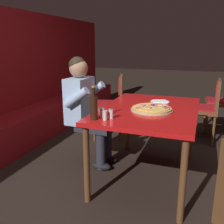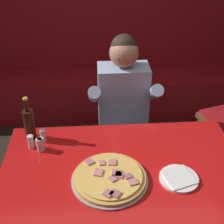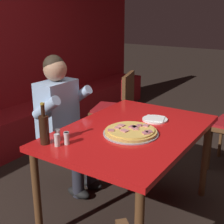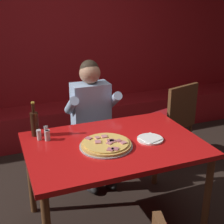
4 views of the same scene
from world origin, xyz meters
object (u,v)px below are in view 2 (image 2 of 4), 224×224
main_dining_table (124,184)px  shaker_parmesan (43,136)px  shaker_oregano (40,145)px  shaker_black_pepper (41,145)px  plate_white_paper (179,178)px  beer_bottle (29,123)px  pizza (110,178)px  shaker_red_pepper_flakes (31,142)px  diner_seated_blue_shirt (124,111)px

main_dining_table → shaker_parmesan: size_ratio=15.97×
shaker_oregano → main_dining_table: bearing=-25.8°
shaker_black_pepper → shaker_parmesan: (0.00, 0.08, 0.00)m
plate_white_paper → shaker_parmesan: size_ratio=2.44×
beer_bottle → shaker_oregano: (0.07, -0.13, -0.07)m
main_dining_table → shaker_parmesan: shaker_parmesan is taller
beer_bottle → shaker_black_pepper: size_ratio=3.40×
beer_bottle → shaker_oregano: bearing=-61.7°
pizza → shaker_black_pepper: bearing=144.4°
main_dining_table → plate_white_paper: bearing=-11.9°
shaker_parmesan → shaker_red_pepper_flakes: (-0.07, -0.05, 0.00)m
beer_bottle → shaker_red_pepper_flakes: bearing=-81.6°
pizza → shaker_red_pepper_flakes: 0.55m
plate_white_paper → diner_seated_blue_shirt: size_ratio=0.16×
shaker_red_pepper_flakes → shaker_oregano: 0.07m
shaker_red_pepper_flakes → plate_white_paper: bearing=-21.6°
main_dining_table → diner_seated_blue_shirt: diner_seated_blue_shirt is taller
shaker_red_pepper_flakes → shaker_parmesan: bearing=39.6°
shaker_parmesan → plate_white_paper: bearing=-26.7°
pizza → beer_bottle: size_ratio=1.41×
diner_seated_blue_shirt → plate_white_paper: bearing=-75.1°
main_dining_table → pizza: pizza is taller
pizza → shaker_red_pepper_flakes: size_ratio=4.78×
plate_white_paper → shaker_oregano: 0.83m
main_dining_table → beer_bottle: (-0.55, 0.37, 0.19)m
shaker_parmesan → beer_bottle: bearing=152.0°
shaker_red_pepper_flakes → diner_seated_blue_shirt: bearing=37.8°
shaker_oregano → beer_bottle: bearing=118.3°
shaker_parmesan → diner_seated_blue_shirt: 0.70m
shaker_red_pepper_flakes → shaker_black_pepper: bearing=-23.2°
plate_white_paper → beer_bottle: bearing=153.2°
pizza → shaker_black_pepper: shaker_black_pepper is taller
shaker_black_pepper → shaker_oregano: size_ratio=1.00×
plate_white_paper → beer_bottle: size_ratio=0.72×
shaker_red_pepper_flakes → shaker_oregano: (0.06, -0.03, 0.00)m
diner_seated_blue_shirt → beer_bottle: bearing=-148.9°
shaker_oregano → diner_seated_blue_shirt: size_ratio=0.07×
shaker_black_pepper → diner_seated_blue_shirt: (0.55, 0.50, -0.11)m
shaker_oregano → diner_seated_blue_shirt: 0.76m
beer_bottle → shaker_parmesan: 0.12m
pizza → shaker_oregano: size_ratio=4.78×
shaker_red_pepper_flakes → diner_seated_blue_shirt: size_ratio=0.07×
main_dining_table → beer_bottle: 0.69m
plate_white_paper → diner_seated_blue_shirt: diner_seated_blue_shirt is taller
diner_seated_blue_shirt → main_dining_table: bearing=-95.7°
pizza → plate_white_paper: bearing=-2.9°
beer_bottle → diner_seated_blue_shirt: size_ratio=0.23×
main_dining_table → plate_white_paper: plate_white_paper is taller
shaker_red_pepper_flakes → shaker_oregano: size_ratio=1.00×
beer_bottle → shaker_parmesan: size_ratio=3.40×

